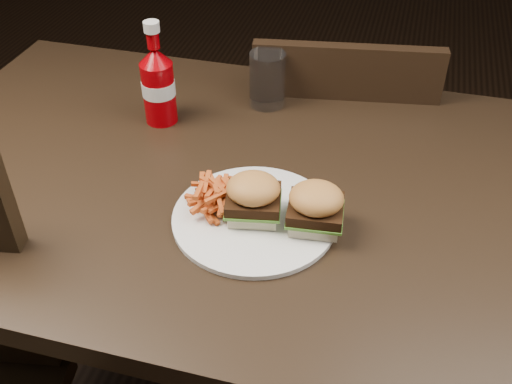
% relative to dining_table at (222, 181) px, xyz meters
% --- Properties ---
extents(dining_table, '(1.20, 0.80, 0.04)m').
position_rel_dining_table_xyz_m(dining_table, '(0.00, 0.00, 0.00)').
color(dining_table, black).
rests_on(dining_table, ground).
extents(chair_far, '(0.47, 0.47, 0.04)m').
position_rel_dining_table_xyz_m(chair_far, '(0.14, 0.50, -0.30)').
color(chair_far, black).
rests_on(chair_far, ground).
extents(plate, '(0.26, 0.26, 0.01)m').
position_rel_dining_table_xyz_m(plate, '(0.09, -0.11, 0.03)').
color(plate, white).
rests_on(plate, dining_table).
extents(sandwich_half_a, '(0.09, 0.08, 0.02)m').
position_rel_dining_table_xyz_m(sandwich_half_a, '(0.09, -0.11, 0.04)').
color(sandwich_half_a, '#F4ECB9').
rests_on(sandwich_half_a, plate).
extents(sandwich_half_b, '(0.08, 0.08, 0.02)m').
position_rel_dining_table_xyz_m(sandwich_half_b, '(0.19, -0.10, 0.04)').
color(sandwich_half_b, beige).
rests_on(sandwich_half_b, plate).
extents(fries_pile, '(0.12, 0.12, 0.04)m').
position_rel_dining_table_xyz_m(fries_pile, '(0.03, -0.10, 0.05)').
color(fries_pile, '#AF330A').
rests_on(fries_pile, plate).
extents(ketchup_bottle, '(0.08, 0.08, 0.13)m').
position_rel_dining_table_xyz_m(ketchup_bottle, '(-0.17, 0.13, 0.08)').
color(ketchup_bottle, '#970006').
rests_on(ketchup_bottle, dining_table).
extents(tumbler, '(0.09, 0.09, 0.11)m').
position_rel_dining_table_xyz_m(tumbler, '(0.02, 0.25, 0.08)').
color(tumbler, white).
rests_on(tumbler, dining_table).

